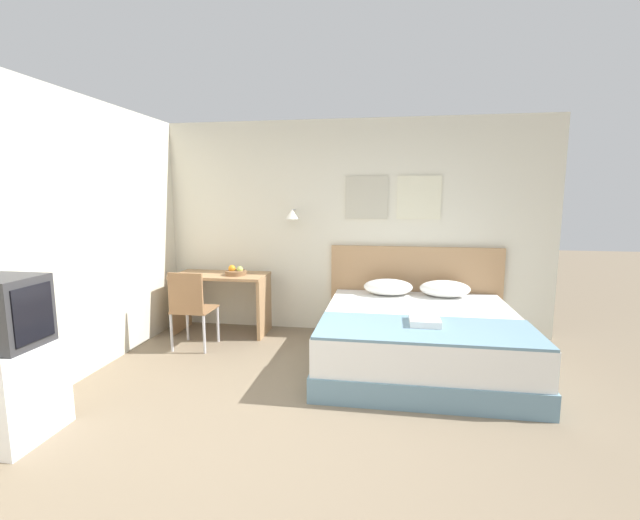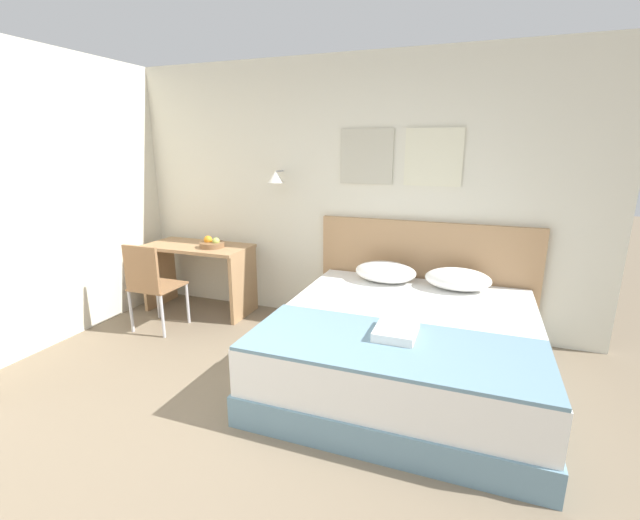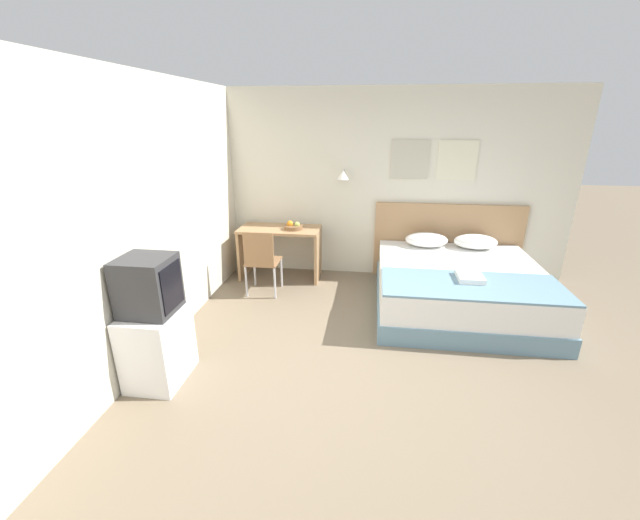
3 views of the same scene
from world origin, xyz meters
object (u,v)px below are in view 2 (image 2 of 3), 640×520
(desk, at_px, (199,265))
(desk_chair, at_px, (150,281))
(bed, at_px, (405,348))
(folded_towel_near_foot, at_px, (396,331))
(headboard, at_px, (424,277))
(pillow_left, at_px, (385,272))
(throw_blanket, at_px, (392,345))
(pillow_right, at_px, (458,279))
(fruit_bowl, at_px, (212,244))

(desk, relative_size, desk_chair, 1.29)
(bed, xyz_separation_m, desk_chair, (-2.50, 0.07, 0.25))
(folded_towel_near_foot, bearing_deg, headboard, 90.05)
(folded_towel_near_foot, relative_size, desk_chair, 0.38)
(pillow_left, xyz_separation_m, folded_towel_near_foot, (0.33, -1.20, -0.04))
(desk_chair, bearing_deg, pillow_left, 17.76)
(pillow_left, distance_m, desk_chair, 2.29)
(desk, bearing_deg, desk_chair, -98.69)
(bed, bearing_deg, throw_blanket, -90.00)
(headboard, distance_m, desk, 2.42)
(pillow_right, bearing_deg, bed, -113.22)
(pillow_right, xyz_separation_m, desk, (-2.73, -0.05, -0.13))
(throw_blanket, bearing_deg, pillow_right, 76.30)
(headboard, xyz_separation_m, pillow_left, (-0.33, -0.27, 0.10))
(folded_towel_near_foot, distance_m, desk_chair, 2.55)
(pillow_right, distance_m, folded_towel_near_foot, 1.25)
(pillow_right, relative_size, fruit_bowl, 2.20)
(desk, bearing_deg, throw_blanket, -28.35)
(pillow_left, xyz_separation_m, desk_chair, (-2.17, -0.70, -0.12))
(pillow_left, bearing_deg, desk, -178.71)
(bed, xyz_separation_m, headboard, (0.00, 1.03, 0.28))
(headboard, bearing_deg, desk_chair, -158.95)
(folded_towel_near_foot, xyz_separation_m, desk_chair, (-2.50, 0.51, -0.08))
(headboard, distance_m, pillow_right, 0.43)
(bed, relative_size, headboard, 0.96)
(desk_chair, bearing_deg, bed, -1.53)
(throw_blanket, xyz_separation_m, fruit_bowl, (-2.19, 1.26, 0.23))
(pillow_left, bearing_deg, bed, -66.78)
(pillow_right, xyz_separation_m, folded_towel_near_foot, (-0.33, -1.20, -0.04))
(headboard, relative_size, throw_blanket, 1.09)
(bed, xyz_separation_m, pillow_left, (-0.33, 0.76, 0.37))
(fruit_bowl, bearing_deg, pillow_right, 1.76)
(pillow_left, height_order, fruit_bowl, fruit_bowl)
(desk_chair, height_order, fruit_bowl, desk_chair)
(desk_chair, bearing_deg, pillow_right, 13.83)
(pillow_left, relative_size, pillow_right, 1.00)
(pillow_right, bearing_deg, pillow_left, 180.00)
(desk, distance_m, fruit_bowl, 0.34)
(desk, bearing_deg, pillow_right, 0.98)
(pillow_left, bearing_deg, pillow_right, 0.00)
(pillow_right, height_order, throw_blanket, pillow_right)
(headboard, bearing_deg, fruit_bowl, -171.10)
(bed, relative_size, desk, 1.73)
(bed, height_order, desk, desk)
(pillow_right, bearing_deg, desk_chair, -166.17)
(bed, height_order, pillow_right, pillow_right)
(folded_towel_near_foot, height_order, desk_chair, desk_chair)
(headboard, bearing_deg, desk, -172.58)
(fruit_bowl, bearing_deg, pillow_left, 2.38)
(headboard, bearing_deg, folded_towel_near_foot, -89.95)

